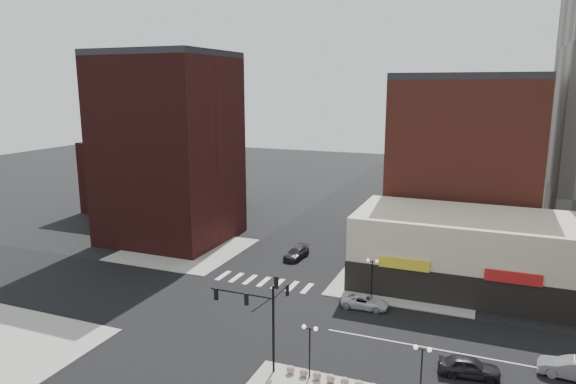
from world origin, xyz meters
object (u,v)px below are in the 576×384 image
(street_lamp_ne, at_px, (372,269))
(traffic_signal, at_px, (263,308))
(white_suv, at_px, (365,302))
(silver_sedan, at_px, (573,369))
(dark_sedan_east, at_px, (469,367))
(dark_sedan_north, at_px, (296,253))
(street_lamp_se_b, at_px, (422,360))
(street_lamp_se_a, at_px, (310,338))

(street_lamp_ne, bearing_deg, traffic_signal, -106.75)
(white_suv, distance_m, silver_sedan, 18.35)
(traffic_signal, relative_size, silver_sedan, 1.64)
(dark_sedan_east, xyz_separation_m, dark_sedan_north, (-21.48, 20.04, -0.08))
(white_suv, relative_size, dark_sedan_north, 0.97)
(street_lamp_se_b, xyz_separation_m, dark_sedan_north, (-18.54, 24.90, -2.61))
(traffic_signal, relative_size, street_lamp_se_a, 1.87)
(white_suv, height_order, dark_sedan_east, dark_sedan_east)
(street_lamp_se_b, bearing_deg, dark_sedan_north, 126.68)
(street_lamp_se_a, distance_m, white_suv, 14.01)
(street_lamp_ne, distance_m, dark_sedan_north, 14.81)
(dark_sedan_north, bearing_deg, silver_sedan, -26.29)
(silver_sedan, bearing_deg, street_lamp_ne, -111.67)
(street_lamp_se_b, height_order, white_suv, street_lamp_se_b)
(street_lamp_se_a, relative_size, street_lamp_ne, 1.00)
(dark_sedan_east, relative_size, silver_sedan, 0.94)
(silver_sedan, bearing_deg, white_suv, -105.13)
(silver_sedan, relative_size, dark_sedan_north, 1.01)
(traffic_signal, relative_size, dark_sedan_east, 1.74)
(street_lamp_se_b, relative_size, dark_sedan_north, 0.89)
(dark_sedan_east, bearing_deg, street_lamp_se_b, 141.48)
(dark_sedan_east, relative_size, dark_sedan_north, 0.95)
(white_suv, xyz_separation_m, dark_sedan_east, (10.06, -8.87, 0.13))
(dark_sedan_north, bearing_deg, white_suv, -39.24)
(traffic_signal, bearing_deg, dark_sedan_east, 17.68)
(street_lamp_se_b, bearing_deg, traffic_signal, 179.18)
(street_lamp_ne, bearing_deg, white_suv, -93.27)
(street_lamp_se_a, distance_m, dark_sedan_north, 27.16)
(white_suv, relative_size, silver_sedan, 0.96)
(white_suv, bearing_deg, dark_sedan_east, -133.14)
(street_lamp_se_a, height_order, silver_sedan, street_lamp_se_a)
(traffic_signal, bearing_deg, street_lamp_se_a, -2.57)
(street_lamp_se_a, relative_size, white_suv, 0.91)
(dark_sedan_east, height_order, dark_sedan_north, dark_sedan_east)
(street_lamp_ne, relative_size, dark_sedan_east, 0.93)
(silver_sedan, bearing_deg, street_lamp_se_b, -48.72)
(street_lamp_se_b, xyz_separation_m, street_lamp_ne, (-7.00, 16.00, 0.00))
(street_lamp_se_a, bearing_deg, traffic_signal, 177.43)
(street_lamp_ne, distance_m, white_suv, 3.50)
(dark_sedan_north, bearing_deg, street_lamp_se_b, -48.17)
(street_lamp_se_b, relative_size, white_suv, 0.91)
(traffic_signal, distance_m, street_lamp_se_b, 11.88)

